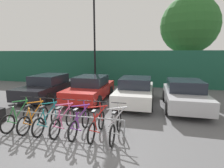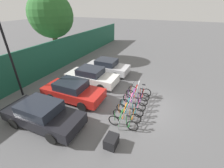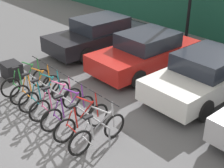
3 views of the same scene
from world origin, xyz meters
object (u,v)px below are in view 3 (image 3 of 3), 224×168
object	(u,v)px
bicycle_teal	(45,95)
bicycle_silver	(98,132)
bicycle_purple	(69,112)
car_black	(99,34)
car_red	(146,52)
car_white	(206,75)
bicycle_red	(82,121)
bike_rack	(61,98)
bicycle_green	(26,81)
cargo_crate	(12,70)
bicycle_orange	(36,88)
bicycle_pink	(56,103)

from	to	relation	value
bicycle_teal	bicycle_silver	xyz separation A→B (m)	(2.45, 0.00, 0.00)
bicycle_purple	car_black	distance (m)	5.65
car_black	car_red	xyz separation A→B (m)	(2.71, -0.01, -0.00)
car_red	car_white	world-z (taller)	same
bicycle_red	bicycle_silver	xyz separation A→B (m)	(0.64, 0.00, 0.00)
bicycle_purple	bike_rack	bearing A→B (deg)	168.80
bicycle_green	car_black	bearing A→B (deg)	107.69
bicycle_silver	car_white	distance (m)	4.13
bike_rack	cargo_crate	size ratio (longest dim) A/B	5.97
bicycle_teal	car_black	xyz separation A→B (m)	(-2.62, 4.14, 0.31)
bike_rack	car_black	size ratio (longest dim) A/B	0.93
bike_rack	cargo_crate	distance (m)	3.14
bicycle_orange	bicycle_red	xyz separation A→B (m)	(2.36, 0.00, 0.00)
bike_rack	bicycle_teal	size ratio (longest dim) A/B	2.44
bicycle_orange	car_black	world-z (taller)	car_black
bicycle_red	car_red	distance (m)	4.49
bike_rack	car_red	size ratio (longest dim) A/B	0.98
bicycle_teal	car_white	size ratio (longest dim) A/B	0.40
car_red	car_white	distance (m)	2.55
bike_rack	bicycle_pink	bearing A→B (deg)	-103.34
bicycle_red	car_black	bearing A→B (deg)	140.81
bicycle_orange	bicycle_pink	world-z (taller)	same
bicycle_orange	bicycle_purple	distance (m)	1.76
bicycle_purple	car_white	bearing A→B (deg)	74.16
car_white	bike_rack	bearing A→B (deg)	-116.81
car_red	bicycle_teal	bearing A→B (deg)	-91.24
bicycle_purple	car_red	bearing A→B (deg)	108.51
bicycle_green	bicycle_teal	world-z (taller)	same
bicycle_teal	car_white	bearing A→B (deg)	58.43
bicycle_red	bicycle_silver	distance (m)	0.64
bike_rack	bicycle_red	world-z (taller)	bicycle_red
bicycle_green	bicycle_purple	world-z (taller)	same
bike_rack	cargo_crate	bearing A→B (deg)	-179.38
bicycle_teal	car_black	size ratio (longest dim) A/B	0.38
bicycle_red	car_red	size ratio (longest dim) A/B	0.40
bicycle_teal	bicycle_red	xyz separation A→B (m)	(1.81, 0.00, 0.00)
bike_rack	car_white	distance (m)	4.45
bicycle_orange	bicycle_green	bearing A→B (deg)	178.65
bicycle_red	cargo_crate	distance (m)	4.31
bike_rack	car_red	distance (m)	4.03
car_white	cargo_crate	world-z (taller)	car_white
bicycle_red	car_white	distance (m)	4.21
bicycle_orange	bicycle_pink	distance (m)	1.15
bicycle_orange	bicycle_teal	distance (m)	0.55
bicycle_green	car_red	distance (m)	4.33
bicycle_orange	car_white	distance (m)	5.21
bicycle_pink	cargo_crate	size ratio (longest dim) A/B	2.44
car_red	car_white	xyz separation A→B (m)	(2.55, -0.02, -0.00)
car_black	car_red	size ratio (longest dim) A/B	1.06
bicycle_green	car_white	distance (m)	5.62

